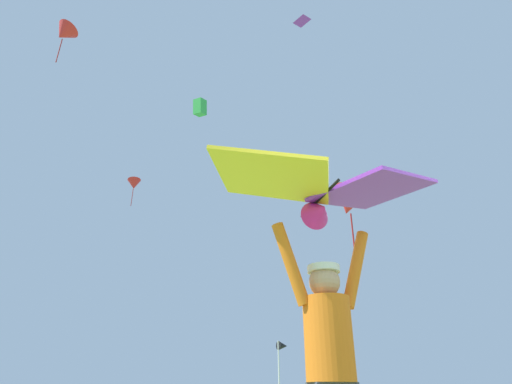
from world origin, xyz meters
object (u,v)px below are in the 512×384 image
object	(u,v)px
held_stunt_kite	(323,190)
distant_kite_purple_mid_left	(302,20)
marker_flag	(282,352)
kite_flyer_person	(331,363)
distant_kite_red_low_right	(64,33)
distant_kite_red_high_left	(349,201)
distant_kite_green_mid_right	(200,107)
distant_kite_red_low_left	(134,184)

from	to	relation	value
held_stunt_kite	distant_kite_purple_mid_left	world-z (taller)	distant_kite_purple_mid_left
marker_flag	kite_flyer_person	bearing A→B (deg)	-119.59
held_stunt_kite	kite_flyer_person	bearing A→B (deg)	77.79
kite_flyer_person	marker_flag	bearing A→B (deg)	60.41
kite_flyer_person	distant_kite_purple_mid_left	bearing A→B (deg)	53.21
distant_kite_red_low_right	distant_kite_red_high_left	distance (m)	13.51
distant_kite_green_mid_right	distant_kite_red_high_left	size ratio (longest dim) A/B	0.36
distant_kite_green_mid_right	distant_kite_red_low_left	world-z (taller)	distant_kite_red_low_left
kite_flyer_person	distant_kite_purple_mid_left	world-z (taller)	distant_kite_purple_mid_left
held_stunt_kite	marker_flag	world-z (taller)	held_stunt_kite
held_stunt_kite	distant_kite_green_mid_right	bearing A→B (deg)	74.37
distant_kite_purple_mid_left	distant_kite_red_low_left	size ratio (longest dim) A/B	0.36
distant_kite_red_low_left	distant_kite_red_high_left	distance (m)	29.44
distant_kite_green_mid_right	marker_flag	size ratio (longest dim) A/B	0.53
distant_kite_red_low_left	distant_kite_red_high_left	xyz separation A→B (m)	(2.94, -26.73, -11.99)
distant_kite_purple_mid_left	kite_flyer_person	bearing A→B (deg)	-126.79
held_stunt_kite	distant_kite_red_high_left	distance (m)	12.34
marker_flag	distant_kite_red_low_left	bearing A→B (deg)	89.30
distant_kite_green_mid_right	distant_kite_red_high_left	distance (m)	13.03
distant_kite_purple_mid_left	distant_kite_green_mid_right	bearing A→B (deg)	116.77
held_stunt_kite	distant_kite_red_low_right	bearing A→B (deg)	102.91
held_stunt_kite	distant_kite_red_low_left	distance (m)	39.15
distant_kite_green_mid_right	distant_kite_red_high_left	world-z (taller)	distant_kite_green_mid_right
kite_flyer_person	distant_kite_red_high_left	distance (m)	12.84
distant_kite_red_low_right	marker_flag	distance (m)	15.21
distant_kite_green_mid_right	marker_flag	world-z (taller)	distant_kite_green_mid_right
distant_kite_purple_mid_left	distant_kite_red_low_left	distance (m)	24.46
distant_kite_green_mid_right	distant_kite_red_low_right	size ratio (longest dim) A/B	0.52
held_stunt_kite	marker_flag	bearing A→B (deg)	60.57
distant_kite_green_mid_right	distant_kite_purple_mid_left	world-z (taller)	distant_kite_purple_mid_left
distant_kite_purple_mid_left	distant_kite_red_low_right	distance (m)	11.97
kite_flyer_person	distant_kite_red_low_left	world-z (taller)	distant_kite_red_low_left
kite_flyer_person	distant_kite_purple_mid_left	size ratio (longest dim) A/B	1.88
distant_kite_purple_mid_left	distant_kite_red_low_left	xyz separation A→B (m)	(-3.18, 24.25, 0.19)
distant_kite_purple_mid_left	held_stunt_kite	bearing A→B (deg)	-126.64
distant_kite_red_low_right	distant_kite_red_low_left	distance (m)	24.17
kite_flyer_person	held_stunt_kite	world-z (taller)	held_stunt_kite
distant_kite_red_low_left	distant_kite_green_mid_right	bearing A→B (deg)	-90.07
distant_kite_purple_mid_left	distant_kite_red_low_right	xyz separation A→B (m)	(-10.86, 1.86, -4.67)
marker_flag	distant_kite_red_high_left	bearing A→B (deg)	5.85
distant_kite_red_low_left	distant_kite_red_high_left	bearing A→B (deg)	-83.73
held_stunt_kite	distant_kite_red_low_right	distance (m)	17.67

